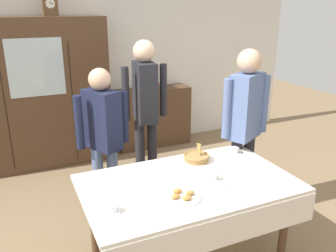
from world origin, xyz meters
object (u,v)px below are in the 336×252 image
Objects in this scene: pastry_plate at (182,196)px; spoon_center at (157,174)px; wall_cabinet at (38,95)px; person_behind_table_right at (103,131)px; tea_cup_mid_right at (234,151)px; book_stack at (153,85)px; spoon_near_right at (221,192)px; dining_table at (190,195)px; spoon_mid_left at (134,187)px; person_behind_table_left at (245,118)px; bread_basket at (196,157)px; bookshelf_low at (153,117)px; person_near_right_end at (145,102)px; tea_cup_near_right at (112,209)px; mantel_clock at (50,6)px; tea_cup_far_right at (213,177)px.

pastry_plate reaches higher than spoon_center.
wall_cabinet reaches higher than person_behind_table_right.
wall_cabinet is 15.14× the size of tea_cup_mid_right.
book_stack is 1.77× the size of spoon_near_right.
person_behind_table_right reaches higher than spoon_center.
dining_table is at bearing -70.84° from wall_cabinet.
dining_table is at bearing -105.56° from book_stack.
tea_cup_mid_right is 0.08× the size of person_behind_table_right.
wall_cabinet is 1.26× the size of person_behind_table_right.
person_behind_table_left is at bearing 15.29° from spoon_mid_left.
bookshelf_low is at bearing 78.07° from bread_basket.
bookshelf_low is 1.58m from person_near_right_end.
spoon_mid_left is at bearing 163.42° from dining_table.
dining_table is at bearing -124.69° from bread_basket.
person_behind_table_left is (0.11, -2.16, 0.60)m from bookshelf_low.
pastry_plate is at bearing -86.85° from spoon_center.
tea_cup_near_right is (0.22, -2.74, -0.20)m from wall_cabinet.
pastry_plate is at bearing 172.00° from spoon_near_right.
bookshelf_low is 2.79m from spoon_mid_left.
person_behind_table_right is (0.19, -1.61, -1.15)m from mantel_clock.
tea_cup_far_right is 1.09× the size of spoon_near_right.
bookshelf_low is (1.37, 0.05, -1.63)m from mantel_clock.
dining_table is 0.28m from spoon_near_right.
bookshelf_low reaches higher than dining_table.
spoon_near_right is at bearing -101.55° from book_stack.
book_stack is (1.64, 0.05, -0.03)m from wall_cabinet.
pastry_plate reaches higher than dining_table.
book_stack is 1.62× the size of tea_cup_mid_right.
bookshelf_low is 2.97m from pastry_plate.
dining_table is 1.05m from person_behind_table_left.
person_near_right_end reaches higher than spoon_center.
dining_table is 13.06× the size of tea_cup_near_right.
tea_cup_near_right reaches higher than pastry_plate.
tea_cup_mid_right is 0.98m from pastry_plate.
pastry_plate is 2.35× the size of spoon_mid_left.
tea_cup_far_right is at bearing -72.43° from mantel_clock.
mantel_clock reaches higher than person_near_right_end.
person_behind_table_left is at bearing 29.40° from dining_table.
book_stack is (0.74, 2.64, 0.30)m from dining_table.
person_behind_table_left is at bearing 22.18° from tea_cup_near_right.
bread_basket is 0.73m from spoon_mid_left.
spoon_mid_left is (-1.09, -0.23, -0.02)m from tea_cup_mid_right.
mantel_clock is at bearing 99.82° from pastry_plate.
pastry_plate is (0.48, -2.76, -1.32)m from mantel_clock.
tea_cup_near_right is 0.84m from spoon_near_right.
book_stack is 0.13× the size of person_behind_table_right.
tea_cup_mid_right is at bearing 33.09° from pastry_plate.
wall_cabinet reaches higher than spoon_near_right.
mantel_clock is 1.78m from book_stack.
person_behind_table_left is (0.11, -2.16, 0.10)m from book_stack.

